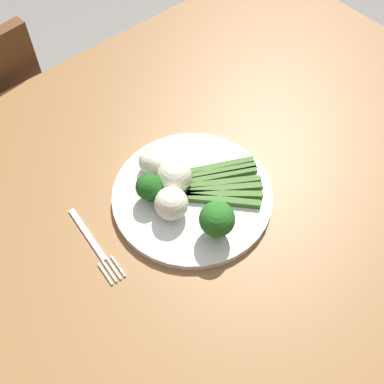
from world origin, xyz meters
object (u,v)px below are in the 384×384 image
at_px(plate, 192,196).
at_px(broccoli_left, 149,187).
at_px(cauliflower_back_right, 173,205).
at_px(broccoli_right, 217,220).
at_px(fork, 95,245).
at_px(dining_table, 163,252).
at_px(cauliflower_near_center, 174,176).
at_px(cauliflower_front_left, 151,162).
at_px(asparagus_bundle, 222,183).

xyz_separation_m(plate, broccoli_left, (0.06, -0.04, 0.04)).
bearing_deg(cauliflower_back_right, broccoli_right, 112.84).
distance_m(plate, fork, 0.19).
bearing_deg(plate, dining_table, 5.87).
xyz_separation_m(dining_table, broccoli_right, (-0.06, 0.08, 0.15)).
bearing_deg(cauliflower_near_center, cauliflower_back_right, 48.05).
xyz_separation_m(cauliflower_front_left, cauliflower_near_center, (-0.01, 0.06, 0.01)).
xyz_separation_m(dining_table, cauliflower_front_left, (-0.06, -0.10, 0.14)).
xyz_separation_m(asparagus_bundle, cauliflower_near_center, (0.07, -0.05, 0.02)).
height_order(dining_table, cauliflower_near_center, cauliflower_near_center).
bearing_deg(fork, cauliflower_near_center, 94.39).
relative_size(cauliflower_back_right, cauliflower_near_center, 0.94).
xyz_separation_m(dining_table, broccoli_left, (-0.02, -0.05, 0.14)).
bearing_deg(fork, dining_table, 73.85).
xyz_separation_m(broccoli_right, cauliflower_front_left, (-0.00, -0.17, -0.02)).
distance_m(asparagus_bundle, cauliflower_front_left, 0.13).
height_order(dining_table, asparagus_bundle, asparagus_bundle).
bearing_deg(cauliflower_front_left, fork, 18.39).
xyz_separation_m(dining_table, asparagus_bundle, (-0.13, 0.01, 0.12)).
xyz_separation_m(dining_table, cauliflower_near_center, (-0.07, -0.04, 0.14)).
xyz_separation_m(dining_table, cauliflower_back_right, (-0.03, 0.00, 0.14)).
relative_size(asparagus_bundle, cauliflower_back_right, 2.73).
height_order(dining_table, cauliflower_front_left, cauliflower_front_left).
distance_m(plate, cauliflower_near_center, 0.05).
distance_m(dining_table, cauliflower_front_left, 0.18).
distance_m(asparagus_bundle, cauliflower_back_right, 0.11).
xyz_separation_m(asparagus_bundle, broccoli_left, (0.11, -0.06, 0.03)).
height_order(plate, asparagus_bundle, asparagus_bundle).
bearing_deg(asparagus_bundle, broccoli_right, -105.98).
height_order(plate, cauliflower_front_left, cauliflower_front_left).
height_order(plate, broccoli_right, broccoli_right).
bearing_deg(cauliflower_back_right, asparagus_bundle, 174.95).
bearing_deg(plate, cauliflower_near_center, -66.54).
bearing_deg(fork, cauliflower_back_right, 76.40).
relative_size(broccoli_left, cauliflower_front_left, 1.21).
xyz_separation_m(plate, cauliflower_front_left, (0.02, -0.09, 0.03)).
relative_size(cauliflower_near_center, fork, 0.37).
relative_size(dining_table, broccoli_right, 20.53).
height_order(broccoli_left, fork, broccoli_left).
bearing_deg(cauliflower_front_left, cauliflower_back_right, 72.28).
xyz_separation_m(broccoli_left, cauliflower_front_left, (-0.04, -0.05, -0.01)).
xyz_separation_m(asparagus_bundle, cauliflower_back_right, (0.10, -0.01, 0.02)).
bearing_deg(fork, asparagus_bundle, 82.18).
relative_size(broccoli_left, cauliflower_near_center, 0.92).
bearing_deg(cauliflower_front_left, asparagus_bundle, 123.62).
bearing_deg(plate, broccoli_right, 76.34).
height_order(asparagus_bundle, fork, asparagus_bundle).
height_order(broccoli_left, cauliflower_near_center, cauliflower_near_center).
xyz_separation_m(broccoli_left, cauliflower_back_right, (-0.01, 0.05, -0.00)).
distance_m(asparagus_bundle, cauliflower_near_center, 0.09).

